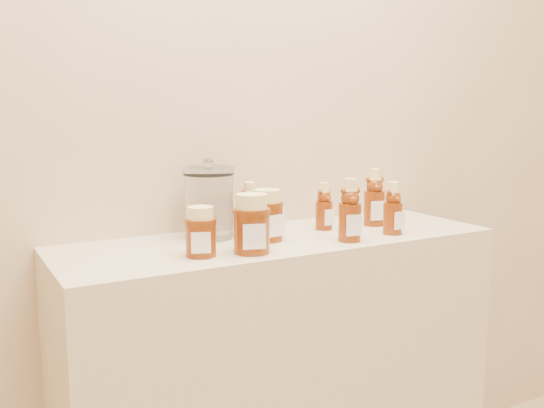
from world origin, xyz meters
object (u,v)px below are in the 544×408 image
bear_bottle_back_left (249,205)px  bear_bottle_front_left (350,206)px  display_table (279,393)px  glass_canister (209,199)px  honey_jar_left (201,232)px

bear_bottle_back_left → bear_bottle_front_left: size_ratio=0.89×
bear_bottle_back_left → display_table: bearing=-44.5°
glass_canister → bear_bottle_back_left: bearing=-11.2°
bear_bottle_front_left → display_table: bearing=153.1°
bear_bottle_back_left → honey_jar_left: (-0.21, -0.16, -0.02)m
display_table → honey_jar_left: honey_jar_left is taller
display_table → bear_bottle_back_left: bear_bottle_back_left is taller
honey_jar_left → display_table: bearing=40.2°
bear_bottle_front_left → glass_canister: 0.38m
bear_bottle_front_left → honey_jar_left: (-0.41, 0.04, -0.03)m
honey_jar_left → bear_bottle_front_left: bearing=16.9°
display_table → glass_canister: 0.59m
bear_bottle_back_left → glass_canister: bearing=175.4°
display_table → honey_jar_left: (-0.26, -0.09, 0.51)m
bear_bottle_back_left → bear_bottle_front_left: 0.28m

